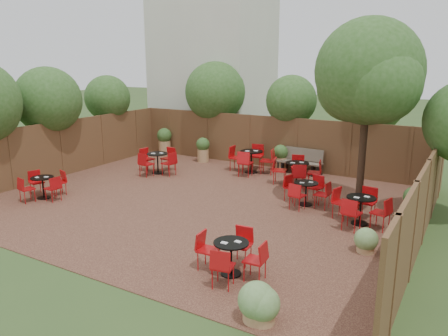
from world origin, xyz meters
The scene contains 13 objects.
ground centered at (0.00, 0.00, 0.00)m, with size 80.00×80.00×0.00m, color #354F23.
courtyard_paving centered at (0.00, 0.00, 0.01)m, with size 12.00×10.00×0.02m, color #3C2018.
fence_back centered at (0.00, 5.00, 1.00)m, with size 12.00×0.08×2.00m, color #52341E.
fence_left centered at (-6.00, 0.00, 1.00)m, with size 0.08×10.00×2.00m, color #52341E.
fence_right centered at (6.00, 0.00, 1.00)m, with size 0.08×10.00×2.00m, color #52341E.
neighbour_building centered at (-4.50, 8.00, 4.00)m, with size 5.00×4.00×8.00m, color beige.
overhang_foliage centered at (-2.45, 2.26, 2.71)m, with size 15.71×10.84×2.72m.
courtyard_tree centered at (4.15, 1.80, 3.67)m, with size 2.93×2.85×5.22m.
park_bench_left centered at (1.21, 4.62, 0.48)m, with size 1.47×0.54×0.89m.
park_bench_right centered at (1.42, 4.63, 0.50)m, with size 1.53×0.58×0.93m.
bistro_tables centered at (0.57, 1.17, 0.45)m, with size 10.30×8.86×0.94m.
planters centered at (-1.10, 3.88, 0.59)m, with size 11.26×4.05×1.17m.
low_shrubs centered at (4.36, -3.79, 0.32)m, with size 1.49×4.10×0.67m.
Camera 1 is at (6.81, -10.34, 4.16)m, focal length 35.02 mm.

